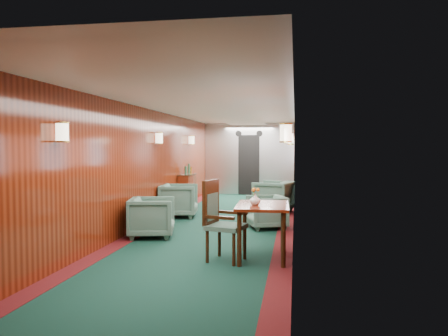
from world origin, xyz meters
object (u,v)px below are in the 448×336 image
side_chair (219,217)px  armchair_left_near (152,217)px  armchair_right_far (273,196)px  armchair_right_near (267,212)px  credenza (187,190)px  armchair_left_far (179,200)px  dining_table (263,213)px

side_chair → armchair_left_near: bearing=151.9°
side_chair → armchair_right_far: (0.53, 4.69, -0.23)m
side_chair → armchair_left_near: side_chair is taller
armchair_left_near → armchair_right_near: 2.28m
credenza → armchair_right_far: 2.44m
armchair_left_near → armchair_left_far: 2.25m
armchair_left_near → armchair_right_near: size_ratio=1.09×
dining_table → armchair_left_far: bearing=120.2°
armchair_left_far → armchair_right_near: 2.35m
side_chair → armchair_right_near: bearing=93.6°
credenza → armchair_left_far: (0.24, -1.75, -0.07)m
side_chair → armchair_left_near: size_ratio=1.46×
side_chair → armchair_left_far: (-1.57, 3.61, -0.24)m
dining_table → credenza: bearing=112.8°
armchair_left_near → armchair_right_far: bearing=-43.2°
side_chair → armchair_right_near: (0.51, 2.52, -0.29)m
dining_table → side_chair: size_ratio=0.94×
credenza → armchair_right_near: 3.67m
armchair_left_near → armchair_right_far: size_ratio=0.92×
armchair_left_near → side_chair: bearing=-145.4°
side_chair → armchair_left_far: side_chair is taller
dining_table → credenza: credenza is taller
credenza → armchair_left_near: size_ratio=1.47×
armchair_left_near → armchair_left_far: (-0.11, 2.25, 0.02)m
armchair_right_far → armchair_left_near: bearing=-13.3°
credenza → armchair_left_far: credenza is taller
side_chair → armchair_right_far: side_chair is taller
credenza → armchair_right_far: credenza is taller
armchair_right_far → credenza: bearing=-88.4°
armchair_left_near → armchair_right_near: armchair_left_near is taller
side_chair → armchair_left_far: size_ratio=1.37×
armchair_left_near → credenza: bearing=-7.2°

